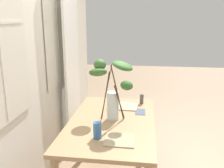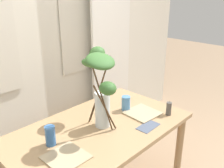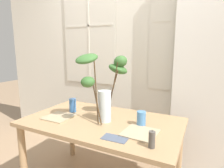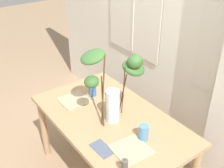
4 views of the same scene
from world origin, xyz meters
TOP-DOWN VIEW (x-y plane):
  - back_wall_with_windows at (0.00, 0.83)m, footprint 4.38×0.14m
  - dining_table at (0.00, 0.00)m, footprint 1.47×0.86m
  - vase_with_branches at (0.03, 0.01)m, footprint 0.45×0.54m
  - drinking_glass_blue_left at (-0.40, 0.07)m, footprint 0.07×0.07m
  - drinking_glass_blue_right at (0.38, 0.04)m, footprint 0.08×0.08m
  - plate_square_left at (-0.42, -0.13)m, footprint 0.26×0.26m
  - plate_square_right at (0.42, -0.11)m, footprint 0.28×0.28m
  - napkin_folded at (0.27, -0.28)m, footprint 0.20×0.12m
  - pillar_candle at (0.56, -0.29)m, footprint 0.05×0.05m

SIDE VIEW (x-z plane):
  - dining_table at x=0.00m, z-range 0.27..1.01m
  - napkin_folded at x=0.27m, z-range 0.74..0.74m
  - plate_square_left at x=-0.42m, z-range 0.74..0.75m
  - plate_square_right at x=0.42m, z-range 0.74..0.75m
  - pillar_candle at x=0.56m, z-range 0.73..0.86m
  - drinking_glass_blue_right at x=0.38m, z-range 0.74..0.87m
  - drinking_glass_blue_left at x=-0.40m, z-range 0.74..0.88m
  - vase_with_branches at x=0.03m, z-range 0.77..1.43m
  - back_wall_with_windows at x=0.00m, z-range 0.01..2.96m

